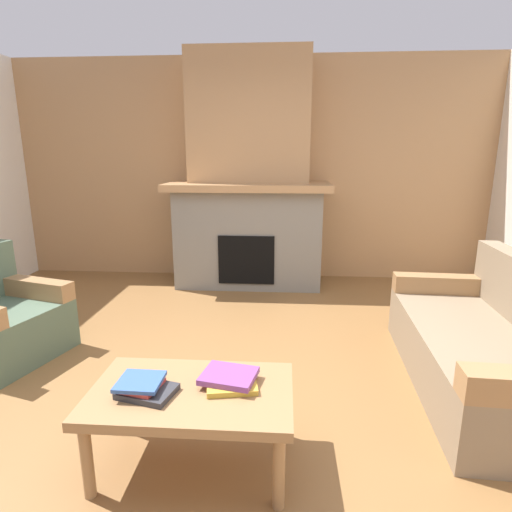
# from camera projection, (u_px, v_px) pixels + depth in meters

# --- Properties ---
(ground) EXTENTS (9.00, 9.00, 0.00)m
(ground) POSITION_uv_depth(u_px,v_px,m) (214.00, 404.00, 2.66)
(ground) COLOR brown
(wall_back_wood_panel) EXTENTS (6.00, 0.12, 2.70)m
(wall_back_wood_panel) POSITION_uv_depth(u_px,v_px,m) (251.00, 171.00, 5.24)
(wall_back_wood_panel) COLOR tan
(wall_back_wood_panel) RESTS_ON ground
(fireplace) EXTENTS (1.90, 0.82, 2.70)m
(fireplace) POSITION_uv_depth(u_px,v_px,m) (249.00, 188.00, 4.92)
(fireplace) COLOR gray
(fireplace) RESTS_ON ground
(couch) EXTENTS (0.94, 1.84, 0.85)m
(couch) POSITION_uv_depth(u_px,v_px,m) (488.00, 348.00, 2.80)
(couch) COLOR #847056
(couch) RESTS_ON ground
(coffee_table) EXTENTS (1.00, 0.60, 0.43)m
(coffee_table) POSITION_uv_depth(u_px,v_px,m) (192.00, 399.00, 2.06)
(coffee_table) COLOR #997047
(coffee_table) RESTS_ON ground
(book_stack_near_edge) EXTENTS (0.30, 0.25, 0.07)m
(book_stack_near_edge) POSITION_uv_depth(u_px,v_px,m) (144.00, 387.00, 2.01)
(book_stack_near_edge) COLOR #2D2D33
(book_stack_near_edge) RESTS_ON coffee_table
(book_stack_center) EXTENTS (0.31, 0.28, 0.06)m
(book_stack_center) POSITION_uv_depth(u_px,v_px,m) (230.00, 379.00, 2.08)
(book_stack_center) COLOR gold
(book_stack_center) RESTS_ON coffee_table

